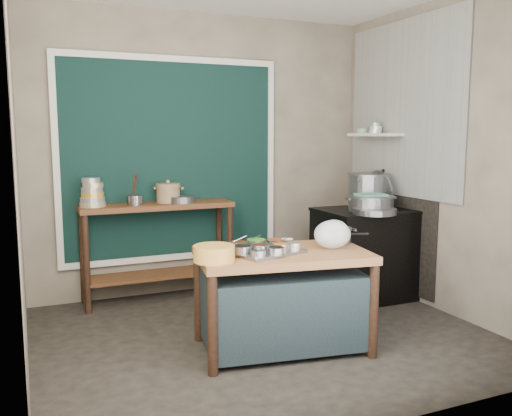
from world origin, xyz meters
name	(u,v)px	position (x,y,z in m)	size (l,w,h in m)	color
floor	(264,336)	(0.00, 0.00, -0.01)	(3.50, 3.00, 0.02)	#302B24
back_wall	(204,154)	(0.00, 1.51, 1.40)	(3.50, 0.02, 2.80)	gray
left_wall	(15,167)	(-1.76, 0.00, 1.40)	(0.02, 3.00, 2.80)	gray
right_wall	(443,157)	(1.76, 0.00, 1.40)	(0.02, 3.00, 2.80)	gray
curtain_panel	(171,160)	(-0.35, 1.47, 1.35)	(2.10, 0.02, 1.90)	black
curtain_frame	(172,160)	(-0.35, 1.46, 1.35)	(2.22, 0.03, 2.02)	beige
tile_panel	(403,109)	(1.74, 0.55, 1.85)	(0.02, 1.70, 1.70)	#B2B2AA
soot_patch	(393,223)	(1.74, 0.65, 0.70)	(0.01, 1.30, 1.30)	black
wall_shelf	(375,135)	(1.63, 0.85, 1.60)	(0.22, 0.70, 0.03)	beige
prep_table	(282,300)	(0.02, -0.30, 0.38)	(1.25, 0.72, 0.75)	brown
back_counter	(158,252)	(-0.55, 1.28, 0.47)	(1.45, 0.40, 0.95)	#5A3219
stove_block	(366,255)	(1.35, 0.55, 0.42)	(0.90, 0.68, 0.85)	black
stove_top	(367,211)	(1.35, 0.55, 0.86)	(0.92, 0.69, 0.03)	black
condiment_tray	(267,252)	(-0.12, -0.31, 0.76)	(0.49, 0.35, 0.02)	gray
condiment_bowls	(263,247)	(-0.14, -0.30, 0.80)	(0.54, 0.41, 0.06)	silver
yellow_basin	(214,253)	(-0.55, -0.39, 0.80)	(0.28, 0.28, 0.11)	#B88036
saucepan	(338,235)	(0.55, -0.20, 0.81)	(0.23, 0.23, 0.13)	gray
plastic_bag_a	(332,234)	(0.41, -0.35, 0.86)	(0.29, 0.24, 0.21)	white
plastic_bag_b	(334,231)	(0.54, -0.15, 0.84)	(0.24, 0.20, 0.18)	white
bowl_stack	(92,194)	(-1.14, 1.28, 1.07)	(0.23, 0.23, 0.26)	tan
utensil_cup	(135,200)	(-0.77, 1.25, 0.99)	(0.15, 0.15, 0.09)	gray
ceramic_crock	(168,194)	(-0.43, 1.31, 1.03)	(0.24, 0.24, 0.16)	olive
wide_bowl	(182,199)	(-0.31, 1.23, 0.98)	(0.25, 0.25, 0.06)	gray
stock_pot	(368,190)	(1.45, 0.68, 1.05)	(0.43, 0.43, 0.34)	gray
pot_lid	(381,189)	(1.55, 0.61, 1.07)	(0.38, 0.38, 0.02)	gray
steamer	(371,204)	(1.30, 0.42, 0.95)	(0.46, 0.46, 0.15)	gray
green_cloth	(371,195)	(1.30, 0.42, 1.04)	(0.26, 0.20, 0.02)	teal
shallow_pan	(375,211)	(1.23, 0.26, 0.91)	(0.40, 0.40, 0.05)	gray
shelf_bowl_stack	(376,128)	(1.63, 0.84, 1.66)	(0.13, 0.13, 0.11)	silver
shelf_bowl_green	(363,131)	(1.63, 1.07, 1.64)	(0.13, 0.13, 0.05)	gray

